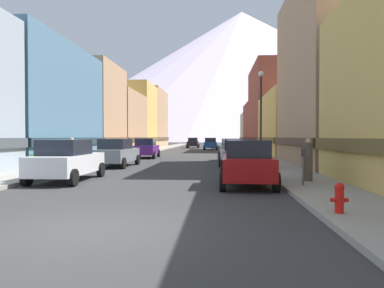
{
  "coord_description": "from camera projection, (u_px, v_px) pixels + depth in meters",
  "views": [
    {
      "loc": [
        2.66,
        -7.0,
        1.9
      ],
      "look_at": [
        -0.61,
        37.71,
        1.0
      ],
      "focal_mm": 32.97,
      "sensor_mm": 36.0,
      "label": 1
    }
  ],
  "objects": [
    {
      "name": "storefront_right_1",
      "position": [
        355.0,
        78.0,
        22.82
      ],
      "size": [
        8.37,
        11.5,
        11.84
      ],
      "color": "tan",
      "rests_on": "ground"
    },
    {
      "name": "car_left_1",
      "position": [
        117.0,
        153.0,
        22.52
      ],
      "size": [
        2.17,
        4.45,
        1.78
      ],
      "color": "slate",
      "rests_on": "ground"
    },
    {
      "name": "streetlamp_right",
      "position": [
        261.0,
        104.0,
        21.98
      ],
      "size": [
        0.36,
        0.36,
        5.86
      ],
      "color": "black",
      "rests_on": "sidewalk_right"
    },
    {
      "name": "car_right_2",
      "position": [
        233.0,
        150.0,
        27.18
      ],
      "size": [
        2.16,
        4.45,
        1.78
      ],
      "color": "#265933",
      "rests_on": "ground"
    },
    {
      "name": "car_driving_0",
      "position": [
        193.0,
        143.0,
        60.77
      ],
      "size": [
        2.06,
        4.4,
        1.78
      ],
      "color": "black",
      "rests_on": "ground"
    },
    {
      "name": "storefront_left_1",
      "position": [
        8.0,
        106.0,
        25.38
      ],
      "size": [
        10.18,
        12.26,
        8.5
      ],
      "color": "slate",
      "rests_on": "ground"
    },
    {
      "name": "sidewalk_right",
      "position": [
        248.0,
        152.0,
        41.65
      ],
      "size": [
        2.5,
        100.0,
        0.15
      ],
      "primitive_type": "cube",
      "color": "gray",
      "rests_on": "ground"
    },
    {
      "name": "mountain_backdrop",
      "position": [
        241.0,
        76.0,
        264.03
      ],
      "size": [
        293.98,
        293.98,
        95.45
      ],
      "primitive_type": "cone",
      "color": "silver",
      "rests_on": "ground"
    },
    {
      "name": "storefront_right_2",
      "position": [
        297.0,
        126.0,
        35.7
      ],
      "size": [
        6.74,
        12.92,
        6.3
      ],
      "color": "#D8B259",
      "rests_on": "ground"
    },
    {
      "name": "car_left_2",
      "position": [
        146.0,
        148.0,
        31.78
      ],
      "size": [
        2.22,
        4.47,
        1.78
      ],
      "color": "#591E72",
      "rests_on": "ground"
    },
    {
      "name": "storefront_left_2",
      "position": [
        73.0,
        112.0,
        35.74
      ],
      "size": [
        9.33,
        8.15,
        9.19
      ],
      "color": "tan",
      "rests_on": "ground"
    },
    {
      "name": "pedestrian_1",
      "position": [
        72.0,
        153.0,
        21.59
      ],
      "size": [
        0.36,
        0.36,
        1.72
      ],
      "color": "#333338",
      "rests_on": "sidewalk_left"
    },
    {
      "name": "potted_plant_0",
      "position": [
        34.0,
        161.0,
        18.57
      ],
      "size": [
        0.63,
        0.63,
        0.88
      ],
      "color": "brown",
      "rests_on": "sidewalk_left"
    },
    {
      "name": "storefront_left_5",
      "position": [
        145.0,
        120.0,
        66.24
      ],
      "size": [
        7.23,
        12.38,
        10.72
      ],
      "color": "tan",
      "rests_on": "ground"
    },
    {
      "name": "storefront_right_4",
      "position": [
        266.0,
        127.0,
        61.93
      ],
      "size": [
        7.43,
        10.59,
        7.72
      ],
      "color": "brown",
      "rests_on": "ground"
    },
    {
      "name": "ground_plane",
      "position": [
        87.0,
        230.0,
        7.21
      ],
      "size": [
        400.0,
        400.0,
        0.0
      ],
      "primitive_type": "plane",
      "color": "#333333"
    },
    {
      "name": "fire_hydrant_near",
      "position": [
        339.0,
        197.0,
        8.08
      ],
      "size": [
        0.4,
        0.22,
        0.7
      ],
      "color": "red",
      "rests_on": "sidewalk_right"
    },
    {
      "name": "sidewalk_left",
      "position": [
        144.0,
        152.0,
        42.56
      ],
      "size": [
        2.5,
        100.0,
        0.15
      ],
      "primitive_type": "cube",
      "color": "gray",
      "rests_on": "ground"
    },
    {
      "name": "storefront_right_3",
      "position": [
        284.0,
        110.0,
        49.1
      ],
      "size": [
        8.97,
        13.91,
        11.75
      ],
      "color": "brown",
      "rests_on": "ground"
    },
    {
      "name": "storefront_left_3",
      "position": [
        105.0,
        123.0,
        45.57
      ],
      "size": [
        9.2,
        10.69,
        7.61
      ],
      "color": "tan",
      "rests_on": "ground"
    },
    {
      "name": "storefront_right_5",
      "position": [
        259.0,
        130.0,
        71.64
      ],
      "size": [
        7.54,
        8.82,
        6.7
      ],
      "color": "beige",
      "rests_on": "ground"
    },
    {
      "name": "storefront_left_4",
      "position": [
        122.0,
        118.0,
        55.5
      ],
      "size": [
        10.12,
        9.12,
        10.16
      ],
      "color": "#D8B259",
      "rests_on": "ground"
    },
    {
      "name": "pedestrian_0",
      "position": [
        308.0,
        161.0,
        14.01
      ],
      "size": [
        0.36,
        0.36,
        1.69
      ],
      "color": "brown",
      "rests_on": "sidewalk_right"
    },
    {
      "name": "parking_meter_near",
      "position": [
        303.0,
        161.0,
        12.73
      ],
      "size": [
        0.14,
        0.1,
        1.33
      ],
      "color": "#595960",
      "rests_on": "sidewalk_right"
    },
    {
      "name": "car_right_1",
      "position": [
        237.0,
        154.0,
        20.44
      ],
      "size": [
        2.19,
        4.46,
        1.78
      ],
      "color": "slate",
      "rests_on": "ground"
    },
    {
      "name": "car_driving_1",
      "position": [
        211.0,
        144.0,
        52.27
      ],
      "size": [
        2.06,
        4.4,
        1.78
      ],
      "color": "#19478C",
      "rests_on": "ground"
    },
    {
      "name": "car_left_0",
      "position": [
        67.0,
        160.0,
        15.11
      ],
      "size": [
        2.11,
        4.42,
        1.78
      ],
      "color": "silver",
      "rests_on": "ground"
    },
    {
      "name": "car_right_0",
      "position": [
        247.0,
        163.0,
        13.75
      ],
      "size": [
        2.16,
        4.45,
        1.78
      ],
      "color": "#9E1111",
      "rests_on": "ground"
    }
  ]
}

